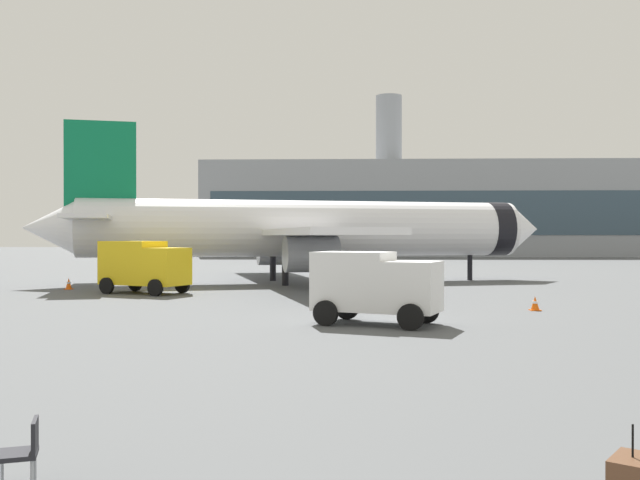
# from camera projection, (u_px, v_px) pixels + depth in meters

# --- Properties ---
(airplane_at_gate) EXTENTS (35.27, 32.14, 10.50)m
(airplane_at_gate) POSITION_uv_depth(u_px,v_px,m) (304.00, 229.00, 47.06)
(airplane_at_gate) COLOR white
(airplane_at_gate) RESTS_ON ground
(service_truck) EXTENTS (5.28, 4.05, 2.90)m
(service_truck) POSITION_uv_depth(u_px,v_px,m) (144.00, 264.00, 38.18)
(service_truck) COLOR yellow
(service_truck) RESTS_ON ground
(cargo_van) EXTENTS (4.83, 3.61, 2.60)m
(cargo_van) POSITION_uv_depth(u_px,v_px,m) (375.00, 284.00, 24.71)
(cargo_van) COLOR white
(cargo_van) RESTS_ON ground
(safety_cone_near) EXTENTS (0.44, 0.44, 0.68)m
(safety_cone_near) POSITION_uv_depth(u_px,v_px,m) (331.00, 274.00, 51.91)
(safety_cone_near) COLOR #F2590C
(safety_cone_near) RESTS_ON ground
(safety_cone_mid) EXTENTS (0.44, 0.44, 0.74)m
(safety_cone_mid) POSITION_uv_depth(u_px,v_px,m) (156.00, 284.00, 40.32)
(safety_cone_mid) COLOR #F2590C
(safety_cone_mid) RESTS_ON ground
(safety_cone_far) EXTENTS (0.44, 0.44, 0.61)m
(safety_cone_far) POSITION_uv_depth(u_px,v_px,m) (535.00, 303.00, 29.37)
(safety_cone_far) COLOR #F2590C
(safety_cone_far) RESTS_ON ground
(safety_cone_outer) EXTENTS (0.44, 0.44, 0.69)m
(safety_cone_outer) POSITION_uv_depth(u_px,v_px,m) (69.00, 284.00, 41.11)
(safety_cone_outer) COLOR #F2590C
(safety_cone_outer) RESTS_ON ground
(gate_chair) EXTENTS (0.61, 0.61, 0.86)m
(gate_chair) POSITION_uv_depth(u_px,v_px,m) (23.00, 449.00, 8.61)
(gate_chair) COLOR black
(gate_chair) RESTS_ON ground
(terminal_building) EXTENTS (75.84, 23.97, 26.97)m
(terminal_building) POSITION_uv_depth(u_px,v_px,m) (435.00, 210.00, 116.80)
(terminal_building) COLOR gray
(terminal_building) RESTS_ON ground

